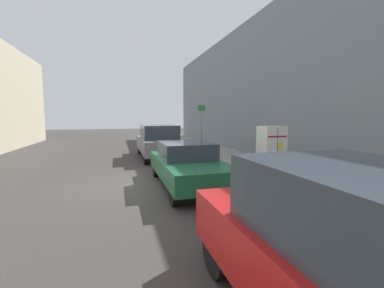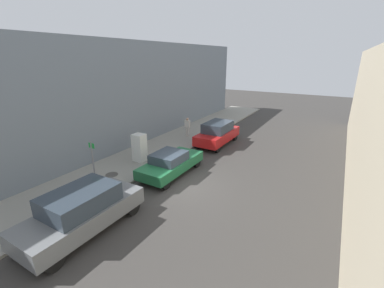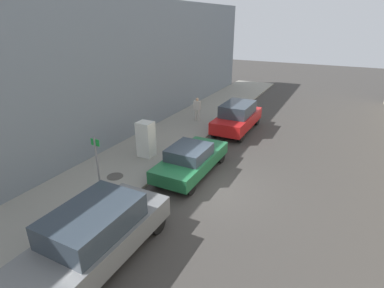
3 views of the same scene
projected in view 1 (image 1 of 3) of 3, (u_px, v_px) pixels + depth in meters
ground_plane at (143, 184)px, 8.39m from camera, size 80.00×80.00×0.00m
sidewalk_slab at (262, 174)px, 9.60m from camera, size 3.89×44.00×0.12m
building_facade_near at (334, 76)px, 10.05m from camera, size 2.24×39.60×7.55m
discarded_refrigerator at (271, 153)px, 8.37m from camera, size 0.74×0.67×1.76m
manhole_cover at (237, 166)px, 10.77m from camera, size 0.70×0.70×0.02m
street_sign_post at (202, 129)px, 12.09m from camera, size 0.36×0.07×2.66m
parked_suv_gray at (159, 141)px, 13.67m from camera, size 1.99×4.78×1.75m
parked_sedan_green at (187, 164)px, 8.08m from camera, size 1.79×4.37×1.37m
parked_suv_red at (384, 274)px, 2.10m from camera, size 1.85×4.51×1.75m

